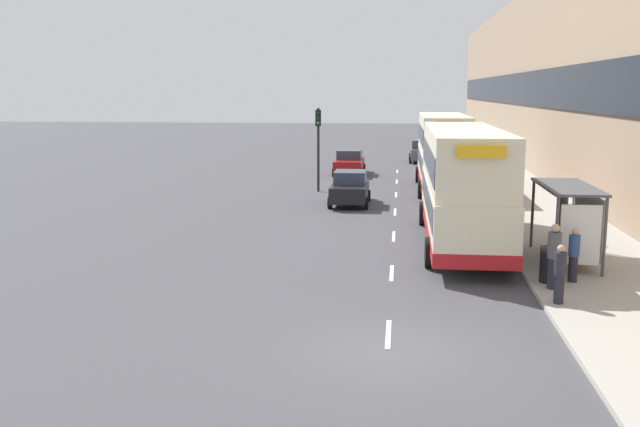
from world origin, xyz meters
The scene contains 22 objects.
ground_plane centered at (0.00, 0.00, 0.00)m, with size 220.00×220.00×0.00m, color #424247.
pavement centered at (6.50, 38.50, 0.07)m, with size 5.00×93.00×0.14m.
terrace_facade centered at (10.49, 38.50, 6.44)m, with size 3.10×93.00×12.88m.
lane_mark_0 centered at (0.00, 1.14, 0.01)m, with size 0.12×2.00×0.01m.
lane_mark_1 centered at (0.00, 6.85, 0.01)m, with size 0.12×2.00×0.01m.
lane_mark_2 centered at (0.00, 12.56, 0.01)m, with size 0.12×2.00×0.01m.
lane_mark_3 centered at (0.00, 18.28, 0.01)m, with size 0.12×2.00×0.01m.
lane_mark_4 centered at (0.00, 23.99, 0.01)m, with size 0.12×2.00×0.01m.
lane_mark_5 centered at (0.00, 29.70, 0.01)m, with size 0.12×2.00×0.01m.
lane_mark_6 centered at (0.00, 35.42, 0.01)m, with size 0.12×2.00×0.01m.
bus_shelter centered at (5.77, 8.29, 1.88)m, with size 1.60×4.20×2.48m.
double_decker_bus_near centered at (2.48, 11.30, 2.29)m, with size 2.85×11.53×4.30m.
double_decker_bus_ahead centered at (2.58, 26.01, 2.28)m, with size 2.85×10.34×4.30m.
car_0 centered at (-3.26, 33.37, 0.83)m, with size 2.05×4.58×1.66m.
car_1 centered at (1.85, 42.49, 0.87)m, with size 1.92×4.35×1.77m.
car_2 centered at (-2.28, 20.25, 0.84)m, with size 1.95×3.94×1.69m.
pedestrian_at_shelter centered at (4.53, 5.08, 1.09)m, with size 0.37×0.37×1.86m.
pedestrian_2 centered at (4.40, 3.66, 0.94)m, with size 0.31×0.31×1.57m.
pedestrian_3 centered at (6.23, 11.99, 1.09)m, with size 0.37×0.37×1.86m.
pedestrian_4 centered at (5.26, 5.92, 0.96)m, with size 0.32×0.32×1.60m.
litter_bin centered at (4.55, 5.78, 0.67)m, with size 0.55×0.55×1.05m.
traffic_light_far_kerb centered at (-4.40, 24.80, 3.16)m, with size 0.30×0.32×4.69m.
Camera 1 is at (0.20, -14.95, 5.65)m, focal length 40.00 mm.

